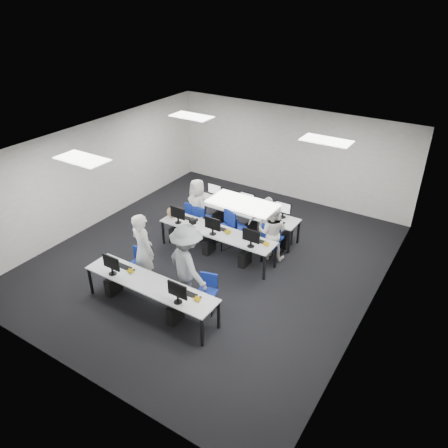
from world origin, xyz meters
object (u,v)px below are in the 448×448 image
Objects in this scene: chair_0 at (137,271)px; chair_7 at (272,244)px; desk_mid at (217,233)px; student_3 at (266,225)px; chair_1 at (207,299)px; desk_front at (150,285)px; chair_3 at (224,235)px; student_0 at (143,251)px; student_2 at (198,206)px; chair_4 at (271,250)px; chair_5 at (202,223)px; student_1 at (272,232)px; chair_2 at (189,226)px; photographer at (187,265)px; chair_6 at (237,232)px.

chair_0 is 0.89× the size of chair_7.
student_3 is at bearing 38.88° from desk_mid.
chair_1 is (0.99, -1.92, -0.42)m from desk_mid.
desk_front is 3.15m from chair_3.
student_2 is at bearing -65.33° from student_0.
chair_3 is (0.90, 2.47, 0.05)m from chair_0.
chair_1 reaches higher than chair_0.
chair_1 reaches higher than desk_mid.
chair_0 reaches higher than desk_front.
chair_5 is (-2.31, 0.20, 0.02)m from chair_4.
student_2 is at bearing 160.68° from student_3.
chair_3 is 1.19× the size of chair_4.
chair_5 is at bearing -17.44° from student_1.
chair_5 is 2.84m from student_0.
chair_2 is 2.58m from student_0.
student_2 is 2.18m from student_3.
chair_3 is 2.59m from photographer.
chair_4 is (2.29, 2.53, -0.00)m from chair_0.
chair_3 is at bearing 68.23° from chair_0.
chair_2 reaches higher than chair_5.
photographer is at bearing -119.35° from chair_4.
student_2 reaches higher than chair_1.
chair_2 reaches higher than chair_1.
desk_front is 3.90× the size of chair_4.
chair_7 is at bearing 35.19° from desk_mid.
chair_4 is at bearing 68.20° from desk_front.
desk_mid is at bearing -43.42° from chair_5.
student_3 is (0.01, 2.73, 0.55)m from chair_1.
student_2 reaches higher than desk_mid.
student_3 reaches higher than chair_1.
chair_3 is 0.62× the size of student_2.
chair_7 is at bearing 70.97° from desk_front.
chair_2 is 0.47× the size of student_0.
student_1 is at bearing -111.36° from student_0.
student_0 is (0.29, -0.01, 0.68)m from chair_0.
student_0 is (0.54, -2.44, 0.66)m from chair_2.
chair_1 is 1.85m from student_0.
chair_1 is 2.65m from student_1.
photographer is at bearing 162.70° from chair_1.
chair_6 is (1.08, 2.85, 0.00)m from chair_0.
chair_3 is at bearing 102.13° from desk_mid.
student_2 is (-0.16, 2.76, 0.52)m from chair_0.
chair_6 is (0.18, 0.38, -0.05)m from chair_3.
student_3 is (0.94, -0.09, 0.55)m from chair_6.
chair_1 is 0.52× the size of student_3.
desk_front is 3.28× the size of chair_3.
student_0 is at bearing -84.57° from chair_3.
chair_2 is 1.15m from chair_3.
student_1 reaches higher than desk_front.
chair_6 is at bearing 85.83° from desk_mid.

